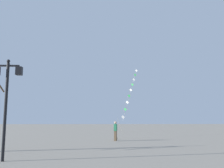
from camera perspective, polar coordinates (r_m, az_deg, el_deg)
ground_plane at (r=22.96m, az=-5.76°, el=-12.84°), size 160.00×160.00×0.00m
twin_lantern_lamp_post at (r=12.70m, az=-23.10°, el=-1.17°), size 1.34×0.28×4.75m
kite_train at (r=30.69m, az=4.06°, el=-2.43°), size 3.94×11.99×9.26m
kite_flyer at (r=22.41m, az=0.81°, el=-10.67°), size 0.34×0.63×1.71m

